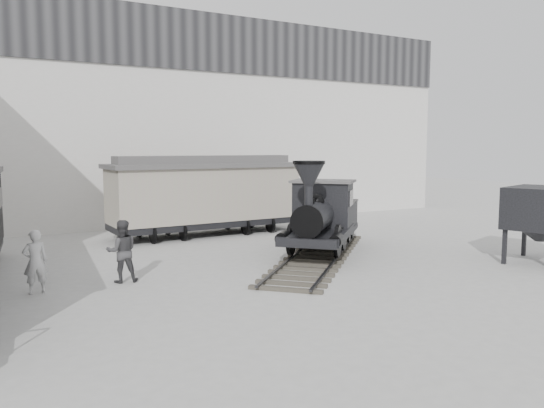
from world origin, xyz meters
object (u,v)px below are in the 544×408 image
visitor_b (122,251)px  coal_hopper (541,214)px  locomotive (321,220)px  boxcar (206,194)px  visitor_a (35,262)px

visitor_b → coal_hopper: 14.13m
locomotive → coal_hopper: size_ratio=2.91×
boxcar → coal_hopper: (7.98, -11.27, -0.18)m
locomotive → visitor_a: locomotive is taller
boxcar → coal_hopper: boxcar is taller
locomotive → visitor_b: locomotive is taller
boxcar → visitor_a: size_ratio=5.05×
locomotive → visitor_a: bearing=-131.1°
visitor_b → coal_hopper: coal_hopper is taller
boxcar → visitor_b: boxcar is taller
boxcar → coal_hopper: size_ratio=3.07×
locomotive → boxcar: boxcar is taller
locomotive → boxcar: size_ratio=0.95×
boxcar → visitor_b: (-5.46, -6.96, -0.98)m
locomotive → boxcar: (-2.13, 6.32, 0.63)m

